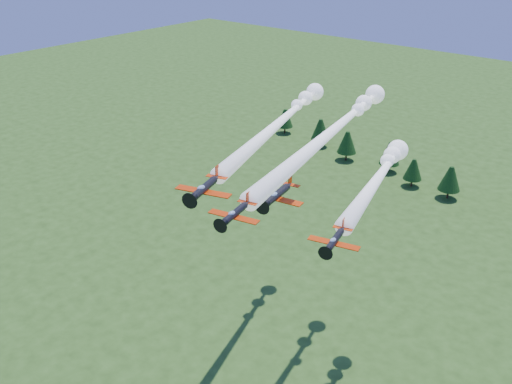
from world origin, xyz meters
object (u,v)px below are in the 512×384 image
Objects in this scene: plane_left at (281,121)px; plane_slot at (277,195)px; plane_lead at (335,128)px; plane_right at (381,174)px.

plane_left is 5.99× the size of plane_slot.
plane_lead is 10.55m from plane_right.
plane_lead is at bearing 173.17° from plane_right.
plane_right is 19.86m from plane_slot.
plane_left is at bearing 157.75° from plane_right.
plane_right is at bearing 59.93° from plane_slot.
plane_slot reaches higher than plane_right.
plane_left reaches higher than plane_right.
plane_right is at bearing -25.76° from plane_left.
plane_slot is (-6.96, -18.57, 1.11)m from plane_right.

